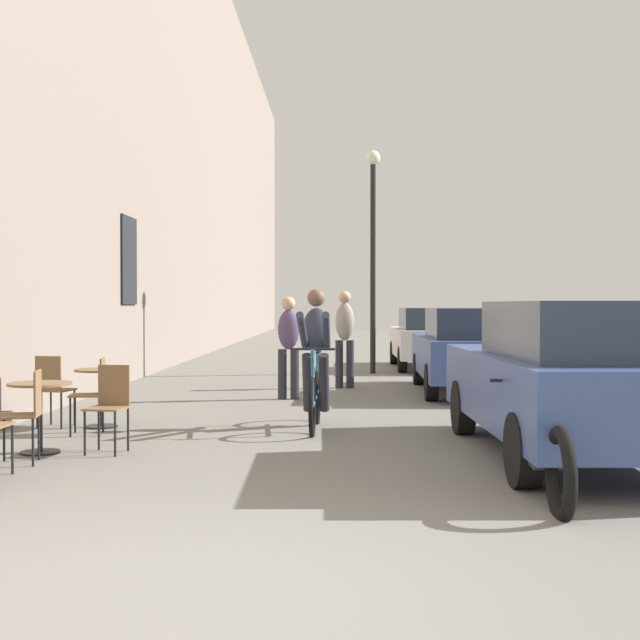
{
  "coord_description": "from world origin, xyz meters",
  "views": [
    {
      "loc": [
        0.91,
        -4.26,
        1.52
      ],
      "look_at": [
        0.49,
        13.1,
        1.19
      ],
      "focal_mm": 46.91,
      "sensor_mm": 36.0,
      "label": 1
    }
  ],
  "objects": [
    {
      "name": "ground_plane",
      "position": [
        0.0,
        0.0,
        0.0
      ],
      "size": [
        88.0,
        88.0,
        0.0
      ],
      "primitive_type": "plane",
      "color": "slate"
    },
    {
      "name": "building_facade_left",
      "position": [
        -3.45,
        14.0,
        6.53
      ],
      "size": [
        0.54,
        68.0,
        13.06
      ],
      "color": "gray",
      "rests_on": "ground_plane"
    },
    {
      "name": "cafe_table_mid",
      "position": [
        -2.15,
        4.16,
        0.52
      ],
      "size": [
        0.64,
        0.64,
        0.72
      ],
      "color": "black",
      "rests_on": "ground_plane"
    },
    {
      "name": "cafe_chair_mid_toward_street",
      "position": [
        -2.08,
        3.59,
        0.52
      ],
      "size": [
        0.44,
        0.44,
        0.89
      ],
      "color": "black",
      "rests_on": "ground_plane"
    },
    {
      "name": "cafe_chair_mid_toward_wall",
      "position": [
        -1.46,
        4.23,
        0.52
      ],
      "size": [
        0.43,
        0.43,
        0.89
      ],
      "color": "black",
      "rests_on": "ground_plane"
    },
    {
      "name": "cafe_table_far",
      "position": [
        -2.05,
        5.96,
        0.52
      ],
      "size": [
        0.64,
        0.64,
        0.72
      ],
      "color": "black",
      "rests_on": "ground_plane"
    },
    {
      "name": "cafe_chair_far_toward_street",
      "position": [
        -1.97,
        5.39,
        0.52
      ],
      "size": [
        0.43,
        0.43,
        0.89
      ],
      "color": "black",
      "rests_on": "ground_plane"
    },
    {
      "name": "cafe_chair_far_toward_wall",
      "position": [
        -2.62,
        5.88,
        0.52
      ],
      "size": [
        0.44,
        0.44,
        0.89
      ],
      "color": "black",
      "rests_on": "ground_plane"
    },
    {
      "name": "cyclist_on_bicycle",
      "position": [
        0.61,
        5.97,
        0.81
      ],
      "size": [
        0.52,
        1.76,
        1.74
      ],
      "color": "black",
      "rests_on": "ground_plane"
    },
    {
      "name": "pedestrian_near",
      "position": [
        0.08,
        9.06,
        0.92
      ],
      "size": [
        0.36,
        0.26,
        1.64
      ],
      "color": "#26262D",
      "rests_on": "ground_plane"
    },
    {
      "name": "pedestrian_mid",
      "position": [
        0.99,
        10.89,
        0.99
      ],
      "size": [
        0.36,
        0.28,
        1.76
      ],
      "color": "#26262D",
      "rests_on": "ground_plane"
    },
    {
      "name": "street_lamp",
      "position": [
        1.63,
        14.15,
        3.11
      ],
      "size": [
        0.32,
        0.32,
        4.9
      ],
      "color": "black",
      "rests_on": "ground_plane"
    },
    {
      "name": "parked_car_nearest",
      "position": [
        3.2,
        3.97,
        0.8
      ],
      "size": [
        1.93,
        4.39,
        1.55
      ],
      "color": "#384C84",
      "rests_on": "ground_plane"
    },
    {
      "name": "parked_car_second",
      "position": [
        3.14,
        10.09,
        0.76
      ],
      "size": [
        1.8,
        4.13,
        1.46
      ],
      "color": "#384C84",
      "rests_on": "ground_plane"
    },
    {
      "name": "parked_car_third",
      "position": [
        3.05,
        15.57,
        0.75
      ],
      "size": [
        1.73,
        4.05,
        1.44
      ],
      "color": "beige",
      "rests_on": "ground_plane"
    },
    {
      "name": "parked_motorcycle",
      "position": [
        2.51,
        2.44,
        0.4
      ],
      "size": [
        0.62,
        2.15,
        0.92
      ],
      "color": "black",
      "rests_on": "ground_plane"
    }
  ]
}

